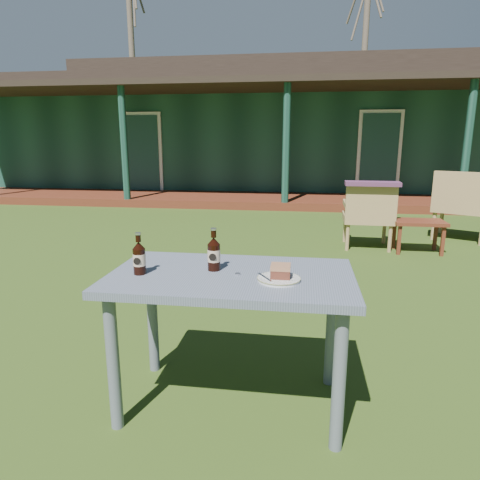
% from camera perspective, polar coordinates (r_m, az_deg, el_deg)
% --- Properties ---
extents(ground, '(80.00, 80.00, 0.00)m').
position_cam_1_polar(ground, '(3.85, 2.82, -7.51)').
color(ground, '#334916').
extents(pavilion, '(15.80, 8.30, 3.45)m').
position_cam_1_polar(pavilion, '(12.98, 7.04, 14.23)').
color(pavilion, '#173C2F').
rests_on(pavilion, ground).
extents(tree_left, '(0.28, 0.28, 10.50)m').
position_cam_1_polar(tree_left, '(23.00, -14.18, 22.60)').
color(tree_left, brown).
rests_on(tree_left, ground).
extents(tree_mid, '(0.28, 0.28, 9.50)m').
position_cam_1_polar(tree_mid, '(22.50, 16.15, 21.42)').
color(tree_mid, brown).
rests_on(tree_mid, ground).
extents(cafe_table, '(1.20, 0.70, 0.72)m').
position_cam_1_polar(cafe_table, '(2.15, -1.16, -7.06)').
color(cafe_table, slate).
rests_on(cafe_table, ground).
extents(plate, '(0.20, 0.20, 0.01)m').
position_cam_1_polar(plate, '(2.02, 5.20, -5.19)').
color(plate, silver).
rests_on(plate, cafe_table).
extents(cake_slice, '(0.09, 0.09, 0.06)m').
position_cam_1_polar(cake_slice, '(2.01, 5.42, -4.12)').
color(cake_slice, '#57281B').
rests_on(cake_slice, plate).
extents(fork, '(0.08, 0.13, 0.00)m').
position_cam_1_polar(fork, '(2.01, 3.33, -4.99)').
color(fork, silver).
rests_on(fork, plate).
extents(cola_bottle_near, '(0.06, 0.07, 0.22)m').
position_cam_1_polar(cola_bottle_near, '(2.15, -3.50, -1.81)').
color(cola_bottle_near, black).
rests_on(cola_bottle_near, cafe_table).
extents(cola_bottle_far, '(0.06, 0.06, 0.21)m').
position_cam_1_polar(cola_bottle_far, '(2.14, -13.29, -2.30)').
color(cola_bottle_far, black).
rests_on(cola_bottle_far, cafe_table).
extents(bottle_cap, '(0.03, 0.03, 0.01)m').
position_cam_1_polar(bottle_cap, '(2.09, -0.30, -4.55)').
color(bottle_cap, silver).
rests_on(bottle_cap, cafe_table).
extents(armchair_left, '(0.62, 0.59, 0.82)m').
position_cam_1_polar(armchair_left, '(5.65, 16.78, 3.50)').
color(armchair_left, '#A48452').
rests_on(armchair_left, ground).
extents(armchair_right, '(0.93, 0.91, 0.95)m').
position_cam_1_polar(armchair_right, '(6.60, 27.52, 4.54)').
color(armchair_right, '#A48452').
rests_on(armchair_right, ground).
extents(floral_throw, '(0.65, 0.24, 0.05)m').
position_cam_1_polar(floral_throw, '(5.44, 17.25, 7.19)').
color(floral_throw, '#562B4B').
rests_on(floral_throw, armchair_left).
extents(side_table, '(0.60, 0.40, 0.40)m').
position_cam_1_polar(side_table, '(5.68, 22.74, 1.83)').
color(side_table, '#592515').
rests_on(side_table, ground).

